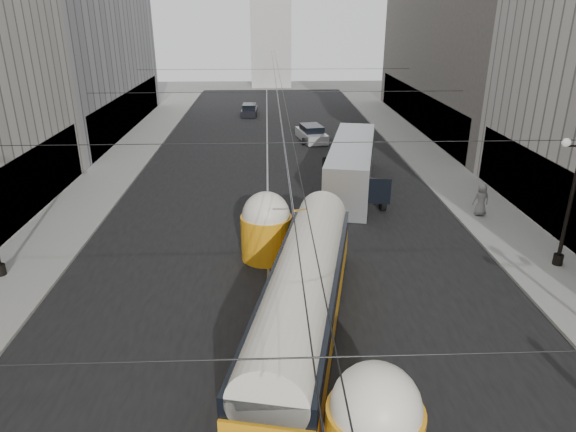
{
  "coord_description": "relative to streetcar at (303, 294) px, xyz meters",
  "views": [
    {
      "loc": [
        -0.68,
        -2.63,
        11.09
      ],
      "look_at": [
        0.04,
        15.53,
        3.76
      ],
      "focal_mm": 32.0,
      "sensor_mm": 36.0,
      "label": 1
    }
  ],
  "objects": [
    {
      "name": "road",
      "position": [
        -0.5,
        19.24,
        -1.64
      ],
      "size": [
        20.0,
        85.0,
        0.02
      ],
      "primitive_type": "cube",
      "color": "black",
      "rests_on": "ground"
    },
    {
      "name": "sidewalk_left",
      "position": [
        -12.5,
        22.74,
        -1.56
      ],
      "size": [
        4.0,
        72.0,
        0.15
      ],
      "primitive_type": "cube",
      "color": "gray",
      "rests_on": "ground"
    },
    {
      "name": "sidewalk_right",
      "position": [
        11.5,
        22.74,
        -1.56
      ],
      "size": [
        4.0,
        72.0,
        0.15
      ],
      "primitive_type": "cube",
      "color": "gray",
      "rests_on": "ground"
    },
    {
      "name": "rail_left",
      "position": [
        -1.25,
        19.24,
        -1.64
      ],
      "size": [
        0.12,
        85.0,
        0.04
      ],
      "primitive_type": "cube",
      "color": "gray",
      "rests_on": "ground"
    },
    {
      "name": "rail_right",
      "position": [
        0.25,
        19.24,
        -1.64
      ],
      "size": [
        0.12,
        85.0,
        0.04
      ],
      "primitive_type": "cube",
      "color": "gray",
      "rests_on": "ground"
    },
    {
      "name": "lamppost_right_mid",
      "position": [
        12.1,
        4.74,
        2.11
      ],
      "size": [
        1.86,
        0.44,
        6.37
      ],
      "color": "black",
      "rests_on": "sidewalk_right"
    },
    {
      "name": "catenary",
      "position": [
        -0.38,
        18.23,
        4.24
      ],
      "size": [
        25.0,
        72.0,
        0.23
      ],
      "color": "black",
      "rests_on": "ground"
    },
    {
      "name": "streetcar",
      "position": [
        0.0,
        0.0,
        0.0
      ],
      "size": [
        5.06,
        15.08,
        3.35
      ],
      "color": "orange",
      "rests_on": "ground"
    },
    {
      "name": "city_bus",
      "position": [
        4.28,
        16.33,
        0.07
      ],
      "size": [
        5.11,
        12.61,
        3.11
      ],
      "color": "#9EA1A3",
      "rests_on": "ground"
    },
    {
      "name": "sedan_white_far",
      "position": [
        2.77,
        29.71,
        -0.98
      ],
      "size": [
        2.76,
        4.85,
        1.44
      ],
      "color": "silver",
      "rests_on": "ground"
    },
    {
      "name": "sedan_dark_far",
      "position": [
        -3.21,
        42.12,
        -1.07
      ],
      "size": [
        1.79,
        4.05,
        1.26
      ],
      "color": "black",
      "rests_on": "ground"
    },
    {
      "name": "pedestrian_sidewalk_right",
      "position": [
        10.86,
        10.94,
        -0.56
      ],
      "size": [
        0.94,
        0.61,
        1.86
      ],
      "primitive_type": "imported",
      "rotation": [
        0.0,
        0.0,
        3.2
      ],
      "color": "slate",
      "rests_on": "sidewalk_right"
    }
  ]
}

